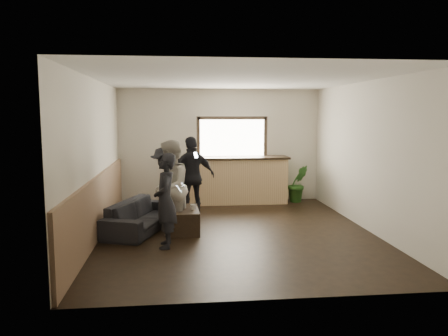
{
  "coord_description": "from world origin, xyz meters",
  "views": [
    {
      "loc": [
        -1.06,
        -7.85,
        2.18
      ],
      "look_at": [
        -0.17,
        0.4,
        1.16
      ],
      "focal_mm": 35.0,
      "sensor_mm": 36.0,
      "label": 1
    }
  ],
  "objects": [
    {
      "name": "cup_b",
      "position": [
        -0.79,
        0.09,
        0.47
      ],
      "size": [
        0.13,
        0.13,
        0.09
      ],
      "primitive_type": "imported",
      "rotation": [
        0.0,
        0.0,
        4.35
      ],
      "color": "silver",
      "rests_on": "coffee_table"
    },
    {
      "name": "cup_a",
      "position": [
        -1.07,
        0.29,
        0.48
      ],
      "size": [
        0.17,
        0.17,
        0.1
      ],
      "primitive_type": "imported",
      "rotation": [
        0.0,
        0.0,
        0.32
      ],
      "color": "silver",
      "rests_on": "coffee_table"
    },
    {
      "name": "ground",
      "position": [
        0.0,
        0.0,
        0.0
      ],
      "size": [
        5.0,
        6.0,
        0.01
      ],
      "primitive_type": "cube",
      "color": "black"
    },
    {
      "name": "person_c",
      "position": [
        -1.3,
        0.79,
        0.77
      ],
      "size": [
        0.62,
        1.03,
        1.55
      ],
      "rotation": [
        0.0,
        0.0,
        -1.62
      ],
      "color": "black",
      "rests_on": "ground"
    },
    {
      "name": "room_shell",
      "position": [
        -0.74,
        0.0,
        1.47
      ],
      "size": [
        5.01,
        6.01,
        2.8
      ],
      "color": "silver",
      "rests_on": "ground"
    },
    {
      "name": "bar_counter",
      "position": [
        0.3,
        2.7,
        0.64
      ],
      "size": [
        2.7,
        0.68,
        2.13
      ],
      "color": "tan",
      "rests_on": "ground"
    },
    {
      "name": "person_d",
      "position": [
        -0.75,
        1.36,
        0.86
      ],
      "size": [
        1.09,
        0.72,
        1.72
      ],
      "rotation": [
        0.0,
        0.0,
        -2.82
      ],
      "color": "black",
      "rests_on": "ground"
    },
    {
      "name": "sofa",
      "position": [
        -1.75,
        0.33,
        0.28
      ],
      "size": [
        1.37,
        2.08,
        0.56
      ],
      "primitive_type": "imported",
      "rotation": [
        0.0,
        0.0,
        1.22
      ],
      "color": "black",
      "rests_on": "ground"
    },
    {
      "name": "coffee_table",
      "position": [
        -0.95,
        0.17,
        0.21
      ],
      "size": [
        0.55,
        0.97,
        0.43
      ],
      "primitive_type": "cube",
      "rotation": [
        0.0,
        0.0,
        0.02
      ],
      "color": "black",
      "rests_on": "ground"
    },
    {
      "name": "potted_plant",
      "position": [
        1.92,
        2.65,
        0.46
      ],
      "size": [
        0.57,
        0.49,
        0.93
      ],
      "primitive_type": "imported",
      "rotation": [
        0.0,
        0.0,
        0.16
      ],
      "color": "#2D6623",
      "rests_on": "ground"
    },
    {
      "name": "person_a",
      "position": [
        -1.26,
        -0.78,
        0.78
      ],
      "size": [
        0.46,
        0.58,
        1.56
      ],
      "rotation": [
        0.0,
        0.0,
        -1.54
      ],
      "color": "black",
      "rests_on": "ground"
    },
    {
      "name": "person_b",
      "position": [
        -1.2,
        0.06,
        0.86
      ],
      "size": [
        0.81,
        0.95,
        1.72
      ],
      "rotation": [
        0.0,
        0.0,
        -1.78
      ],
      "color": "#B8B2A6",
      "rests_on": "ground"
    }
  ]
}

